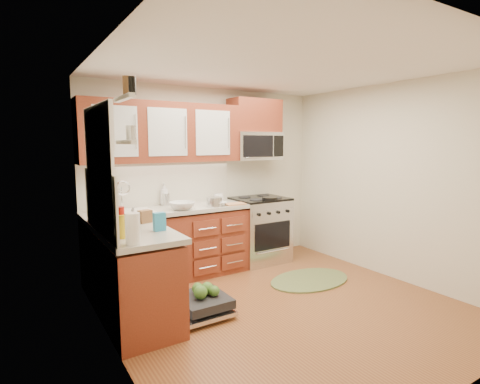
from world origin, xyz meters
TOP-DOWN VIEW (x-y plane):
  - floor at (0.00, 0.00)m, footprint 3.50×3.50m
  - ceiling at (0.00, 0.00)m, footprint 3.50×3.50m
  - wall_back at (0.00, 1.75)m, footprint 3.50×0.04m
  - wall_front at (0.00, -1.75)m, footprint 3.50×0.04m
  - wall_left at (-1.75, 0.00)m, footprint 0.04×3.50m
  - wall_right at (1.75, 0.00)m, footprint 0.04×3.50m
  - base_cabinet_back at (-0.73, 1.45)m, footprint 2.05×0.60m
  - base_cabinet_left at (-1.45, 0.52)m, footprint 0.60×1.25m
  - countertop_back at (-0.72, 1.44)m, footprint 2.07×0.64m
  - countertop_left at (-1.44, 0.53)m, footprint 0.64×1.27m
  - backsplash_back at (-0.73, 1.74)m, footprint 2.05×0.02m
  - backsplash_left at (-1.74, 0.52)m, footprint 0.02×1.25m
  - upper_cabinets at (-0.73, 1.57)m, footprint 2.05×0.35m
  - cabinet_over_mw at (0.68, 1.57)m, footprint 0.76×0.35m
  - range at (0.68, 1.43)m, footprint 0.76×0.64m
  - microwave at (0.68, 1.55)m, footprint 0.76×0.38m
  - sink at (-1.25, 1.42)m, footprint 0.62×0.50m
  - dishwasher at (-0.86, 0.30)m, footprint 0.70×0.60m
  - window at (-1.74, 0.50)m, footprint 0.03×1.05m
  - window_blind at (-1.71, 0.50)m, footprint 0.02×0.96m
  - shelf_upper at (-1.72, -0.35)m, footprint 0.04×0.40m
  - shelf_lower at (-1.72, -0.35)m, footprint 0.04×0.40m
  - rug at (0.76, 0.42)m, footprint 1.31×1.09m
  - skillet at (0.67, 1.18)m, footprint 0.26×0.26m
  - stock_pot at (-0.18, 1.24)m, footprint 0.25×0.25m
  - cutting_board at (0.12, 1.22)m, footprint 0.28×0.19m
  - canister at (-0.68, 1.65)m, footprint 0.10×0.10m
  - paper_towel_roll at (-1.60, -0.02)m, footprint 0.14×0.14m
  - mustard_bottle at (-1.62, 0.22)m, footprint 0.08×0.08m
  - red_bottle at (-1.62, 0.27)m, footprint 0.08×0.08m
  - wooden_box at (-1.25, 0.75)m, footprint 0.15×0.12m
  - blue_carton at (-1.25, 0.32)m, footprint 0.11×0.07m
  - bowl_a at (-0.13, 1.25)m, footprint 0.24×0.24m
  - bowl_b at (-0.62, 1.25)m, footprint 0.35×0.35m
  - cup at (0.07, 1.58)m, footprint 0.18×0.18m
  - soap_bottle_a at (-0.69, 1.68)m, footprint 0.14×0.14m
  - soap_bottle_b at (-1.57, 0.90)m, footprint 0.10×0.10m
  - soap_bottle_c at (-1.36, 0.80)m, footprint 0.16×0.16m

SIDE VIEW (x-z plane):
  - floor at x=0.00m, z-range 0.00..0.00m
  - rug at x=0.76m, z-range 0.00..0.02m
  - dishwasher at x=-0.86m, z-range 0.00..0.20m
  - base_cabinet_back at x=-0.73m, z-range 0.00..0.85m
  - base_cabinet_left at x=-1.45m, z-range 0.00..0.85m
  - range at x=0.68m, z-range 0.00..0.95m
  - sink at x=-1.25m, z-range 0.67..0.93m
  - countertop_back at x=-0.72m, z-range 0.88..0.93m
  - countertop_left at x=-1.44m, z-range 0.88..0.93m
  - cutting_board at x=0.12m, z-range 0.93..0.94m
  - bowl_a at x=-0.13m, z-range 0.93..0.98m
  - skillet at x=0.67m, z-range 0.95..0.99m
  - bowl_b at x=-0.62m, z-range 0.93..1.02m
  - cup at x=0.07m, z-range 0.93..1.03m
  - stock_pot at x=-0.18m, z-range 0.93..1.05m
  - wooden_box at x=-1.25m, z-range 0.93..1.06m
  - canister at x=-0.68m, z-range 0.93..1.09m
  - soap_bottle_c at x=-1.36m, z-range 0.93..1.09m
  - blue_carton at x=-1.25m, z-range 0.93..1.10m
  - soap_bottle_b at x=-1.57m, z-range 0.93..1.10m
  - mustard_bottle at x=-1.62m, z-range 0.93..1.13m
  - paper_towel_roll at x=-1.60m, z-range 0.93..1.18m
  - red_bottle at x=-1.62m, z-range 0.93..1.19m
  - soap_bottle_a at x=-0.69m, z-range 0.93..1.22m
  - backsplash_back at x=-0.73m, z-range 0.93..1.49m
  - backsplash_left at x=-1.74m, z-range 0.93..1.49m
  - wall_back at x=0.00m, z-range 0.00..2.50m
  - wall_front at x=0.00m, z-range 0.00..2.50m
  - wall_left at x=-1.75m, z-range 0.00..2.50m
  - wall_right at x=1.75m, z-range 0.00..2.50m
  - window at x=-1.74m, z-range 1.02..2.08m
  - microwave at x=0.68m, z-range 1.50..1.90m
  - shelf_lower at x=-1.72m, z-range 1.74..1.76m
  - upper_cabinets at x=-0.73m, z-range 1.50..2.25m
  - window_blind at x=-1.71m, z-range 1.68..2.08m
  - shelf_upper at x=-1.72m, z-range 2.03..2.06m
  - cabinet_over_mw at x=0.68m, z-range 1.90..2.37m
  - ceiling at x=0.00m, z-range 2.50..2.50m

